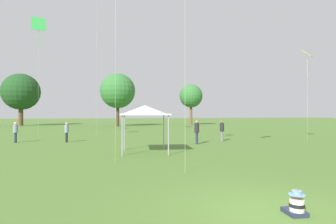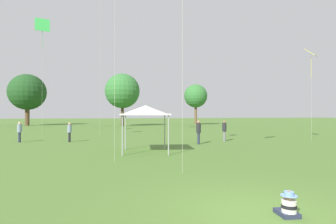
# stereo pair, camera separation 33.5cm
# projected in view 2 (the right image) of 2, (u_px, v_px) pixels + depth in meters

# --- Properties ---
(ground_plane) EXTENTS (300.00, 300.00, 0.00)m
(ground_plane) POSITION_uv_depth(u_px,v_px,m) (258.00, 215.00, 5.74)
(ground_plane) COLOR #4C702D
(seated_toddler) EXTENTS (0.44, 0.52, 0.55)m
(seated_toddler) POSITION_uv_depth(u_px,v_px,m) (288.00, 206.00, 5.64)
(seated_toddler) COLOR #282D47
(seated_toddler) RESTS_ON ground
(person_standing_0) EXTENTS (0.48, 0.48, 1.70)m
(person_standing_0) POSITION_uv_depth(u_px,v_px,m) (224.00, 129.00, 21.54)
(person_standing_0) COLOR slate
(person_standing_0) RESTS_ON ground
(person_standing_1) EXTENTS (0.45, 0.45, 1.57)m
(person_standing_1) POSITION_uv_depth(u_px,v_px,m) (69.00, 130.00, 20.86)
(person_standing_1) COLOR black
(person_standing_1) RESTS_ON ground
(person_standing_2) EXTENTS (0.46, 0.46, 1.62)m
(person_standing_2) POSITION_uv_depth(u_px,v_px,m) (20.00, 130.00, 20.69)
(person_standing_2) COLOR #282D42
(person_standing_2) RESTS_ON ground
(person_standing_3) EXTENTS (0.46, 0.46, 1.76)m
(person_standing_3) POSITION_uv_depth(u_px,v_px,m) (199.00, 130.00, 19.33)
(person_standing_3) COLOR #282D42
(person_standing_3) RESTS_ON ground
(canopy_tent) EXTENTS (3.13, 3.13, 2.74)m
(canopy_tent) POSITION_uv_depth(u_px,v_px,m) (145.00, 111.00, 15.27)
(canopy_tent) COLOR white
(canopy_tent) RESTS_ON ground
(kite_2) EXTENTS (1.19, 0.54, 10.44)m
(kite_2) POSITION_uv_depth(u_px,v_px,m) (42.00, 28.00, 22.37)
(kite_2) COLOR green
(kite_2) RESTS_ON ground
(kite_3) EXTENTS (1.23, 1.17, 7.54)m
(kite_3) POSITION_uv_depth(u_px,v_px,m) (311.00, 55.00, 21.33)
(kite_3) COLOR yellow
(kite_3) RESTS_ON ground
(distant_tree_0) EXTENTS (6.56, 6.56, 9.95)m
(distant_tree_0) POSITION_uv_depth(u_px,v_px,m) (122.00, 91.00, 49.61)
(distant_tree_0) COLOR #473323
(distant_tree_0) RESTS_ON ground
(distant_tree_1) EXTENTS (7.17, 7.17, 10.29)m
(distant_tree_1) POSITION_uv_depth(u_px,v_px,m) (27.00, 92.00, 52.36)
(distant_tree_1) COLOR brown
(distant_tree_1) RESTS_ON ground
(distant_tree_2) EXTENTS (4.98, 4.98, 8.69)m
(distant_tree_2) POSITION_uv_depth(u_px,v_px,m) (196.00, 96.00, 56.22)
(distant_tree_2) COLOR brown
(distant_tree_2) RESTS_ON ground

